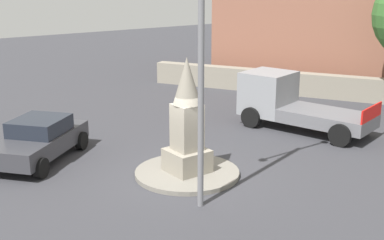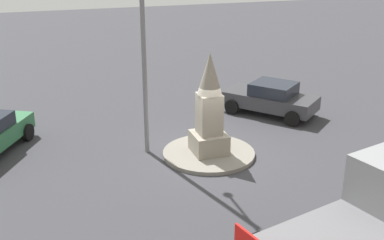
{
  "view_description": "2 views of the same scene",
  "coord_description": "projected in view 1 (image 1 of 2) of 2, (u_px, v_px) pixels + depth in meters",
  "views": [
    {
      "loc": [
        -8.68,
        -11.91,
        5.95
      ],
      "look_at": [
        0.4,
        0.28,
        1.64
      ],
      "focal_mm": 47.68,
      "sensor_mm": 36.0,
      "label": 1
    },
    {
      "loc": [
        14.28,
        -5.42,
        7.1
      ],
      "look_at": [
        -0.71,
        -0.38,
        1.12
      ],
      "focal_mm": 44.55,
      "sensor_mm": 36.0,
      "label": 2
    }
  ],
  "objects": [
    {
      "name": "streetlamp",
      "position": [
        201.0,
        8.0,
        12.28
      ],
      "size": [
        3.46,
        0.28,
        8.66
      ],
      "color": "slate",
      "rests_on": "ground"
    },
    {
      "name": "stone_boundary_wall",
      "position": [
        289.0,
        83.0,
        26.46
      ],
      "size": [
        7.89,
        13.73,
        1.17
      ],
      "primitive_type": "cube",
      "rotation": [
        0.0,
        0.0,
        2.07
      ],
      "color": "gray",
      "rests_on": "ground"
    },
    {
      "name": "car_dark_grey_parked_left",
      "position": [
        39.0,
        139.0,
        16.9
      ],
      "size": [
        4.14,
        3.82,
        1.42
      ],
      "color": "#38383D",
      "rests_on": "ground"
    },
    {
      "name": "traffic_island",
      "position": [
        187.0,
        173.0,
        15.78
      ],
      "size": [
        3.24,
        3.24,
        0.14
      ],
      "primitive_type": "cylinder",
      "color": "gray",
      "rests_on": "ground"
    },
    {
      "name": "monument",
      "position": [
        187.0,
        122.0,
        15.34
      ],
      "size": [
        1.16,
        1.16,
        3.54
      ],
      "color": "gray",
      "rests_on": "traffic_island"
    },
    {
      "name": "truck_grey_waiting",
      "position": [
        290.0,
        103.0,
        20.51
      ],
      "size": [
        3.26,
        5.59,
        2.17
      ],
      "color": "gray",
      "rests_on": "ground"
    },
    {
      "name": "ground_plane",
      "position": [
        187.0,
        175.0,
        15.8
      ],
      "size": [
        80.0,
        80.0,
        0.0
      ],
      "primitive_type": "plane",
      "color": "#38383D"
    }
  ]
}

